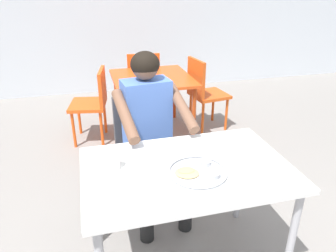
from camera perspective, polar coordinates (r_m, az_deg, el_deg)
table_foreground at (r=1.88m, az=3.34°, el=-9.25°), size 1.18×0.77×0.73m
thali_tray at (r=1.78m, az=5.24°, el=-8.07°), size 0.33×0.33×0.03m
drinking_cup at (r=1.82m, az=-9.78°, el=-6.01°), size 0.07×0.07×0.10m
chair_foreground at (r=2.61m, az=-4.44°, el=-2.66°), size 0.48×0.46×0.87m
diner_foreground at (r=2.31m, az=-3.13°, el=0.28°), size 0.54×0.59×1.26m
table_background_red at (r=3.68m, az=-2.87°, el=7.60°), size 0.88×0.91×0.70m
chair_red_left at (r=3.65m, az=-13.03°, el=4.61°), size 0.45×0.49×0.83m
chair_red_right at (r=3.86m, az=6.33°, el=6.43°), size 0.46×0.45×0.88m
chair_red_far at (r=4.27m, az=-4.45°, el=8.40°), size 0.46×0.46×0.86m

